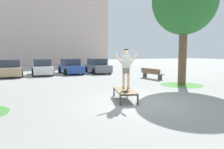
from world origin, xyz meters
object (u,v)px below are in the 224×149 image
object	(u,v)px
car_tan	(10,69)
car_grey	(97,66)
skater	(126,66)
skateboard	(126,89)
park_bench	(152,73)
car_white	(42,68)
tree_near_right	(184,1)
car_blue	(71,67)
skate_box	(125,91)

from	to	relation	value
car_tan	car_grey	size ratio (longest dim) A/B	1.02
skater	car_grey	world-z (taller)	skater
skateboard	park_bench	distance (m)	8.56
skateboard	car_white	xyz separation A→B (m)	(-2.54, 13.22, 0.15)
tree_near_right	car_white	size ratio (longest dim) A/B	1.77
car_white	car_tan	bearing A→B (deg)	-170.25
car_blue	car_grey	bearing A→B (deg)	-6.29
skateboard	tree_near_right	size ratio (longest dim) A/B	0.11
skate_box	car_blue	size ratio (longest dim) A/B	0.47
skateboard	car_grey	bearing A→B (deg)	77.17
skater	car_grey	distance (m)	13.40
skater	car_white	distance (m)	13.48
tree_near_right	car_blue	distance (m)	12.56
skater	tree_near_right	size ratio (longest dim) A/B	0.23
skate_box	skater	world-z (taller)	skater
skater	tree_near_right	world-z (taller)	tree_near_right
skateboard	car_white	distance (m)	13.46
car_white	car_blue	size ratio (longest dim) A/B	0.98
skate_box	tree_near_right	bearing A→B (deg)	26.33
car_tan	car_blue	bearing A→B (deg)	6.23
skater	car_tan	world-z (taller)	skater
skater	tree_near_right	xyz separation A→B (m)	(5.44, 2.90, 3.77)
car_white	park_bench	world-z (taller)	car_white
park_bench	car_blue	bearing A→B (deg)	127.91
tree_near_right	car_tan	xyz separation A→B (m)	(-10.74, 9.84, -4.61)
skater	car_blue	bearing A→B (deg)	89.10
skate_box	skateboard	size ratio (longest dim) A/B	2.51
car_white	car_grey	world-z (taller)	same
tree_near_right	skater	bearing A→B (deg)	-151.93
car_white	skateboard	bearing A→B (deg)	-79.10
skateboard	car_tan	distance (m)	13.80
skate_box	park_bench	bearing A→B (deg)	49.37
tree_near_right	car_grey	world-z (taller)	tree_near_right
skater	car_tan	bearing A→B (deg)	112.61
skater	skate_box	bearing A→B (deg)	75.51
skateboard	park_bench	bearing A→B (deg)	50.10
skate_box	skater	size ratio (longest dim) A/B	1.20
car_tan	tree_near_right	bearing A→B (deg)	-42.49
car_tan	skater	bearing A→B (deg)	-67.39
skate_box	car_blue	distance (m)	13.11
car_blue	tree_near_right	bearing A→B (deg)	-63.42
car_tan	car_white	bearing A→B (deg)	9.75
skateboard	tree_near_right	bearing A→B (deg)	28.08
skateboard	car_blue	xyz separation A→B (m)	(0.21, 13.34, 0.15)
car_grey	park_bench	world-z (taller)	car_grey
skater	park_bench	world-z (taller)	skater
car_white	car_grey	size ratio (longest dim) A/B	1.00
skater	car_tan	size ratio (longest dim) A/B	0.39
car_tan	park_bench	bearing A→B (deg)	-29.78
tree_near_right	park_bench	xyz separation A→B (m)	(0.05, 3.67, -4.85)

